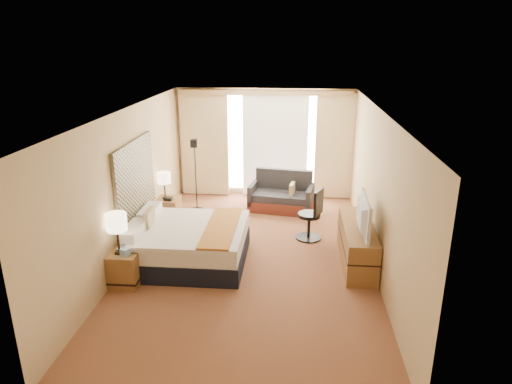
# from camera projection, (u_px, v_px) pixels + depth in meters

# --- Properties ---
(floor) EXTENTS (4.20, 7.00, 0.02)m
(floor) POSITION_uv_depth(u_px,v_px,m) (251.00, 258.00, 8.08)
(floor) COLOR maroon
(floor) RESTS_ON ground
(ceiling) EXTENTS (4.20, 7.00, 0.02)m
(ceiling) POSITION_uv_depth(u_px,v_px,m) (250.00, 111.00, 7.25)
(ceiling) COLOR white
(ceiling) RESTS_ON wall_back
(wall_back) EXTENTS (4.20, 0.02, 2.60)m
(wall_back) POSITION_uv_depth(u_px,v_px,m) (265.00, 143.00, 10.97)
(wall_back) COLOR tan
(wall_back) RESTS_ON ground
(wall_front) EXTENTS (4.20, 0.02, 2.60)m
(wall_front) POSITION_uv_depth(u_px,v_px,m) (215.00, 302.00, 4.36)
(wall_front) COLOR tan
(wall_front) RESTS_ON ground
(wall_left) EXTENTS (0.02, 7.00, 2.60)m
(wall_left) POSITION_uv_depth(u_px,v_px,m) (129.00, 185.00, 7.84)
(wall_left) COLOR tan
(wall_left) RESTS_ON ground
(wall_right) EXTENTS (0.02, 7.00, 2.60)m
(wall_right) POSITION_uv_depth(u_px,v_px,m) (378.00, 192.00, 7.50)
(wall_right) COLOR tan
(wall_right) RESTS_ON ground
(headboard) EXTENTS (0.06, 1.85, 1.50)m
(headboard) POSITION_uv_depth(u_px,v_px,m) (136.00, 183.00, 8.03)
(headboard) COLOR black
(headboard) RESTS_ON wall_left
(nightstand_left) EXTENTS (0.45, 0.52, 0.55)m
(nightstand_left) POSITION_uv_depth(u_px,v_px,m) (126.00, 268.00, 7.16)
(nightstand_left) COLOR olive
(nightstand_left) RESTS_ON floor
(nightstand_right) EXTENTS (0.45, 0.52, 0.55)m
(nightstand_right) POSITION_uv_depth(u_px,v_px,m) (169.00, 211.00, 9.52)
(nightstand_right) COLOR olive
(nightstand_right) RESTS_ON floor
(media_dresser) EXTENTS (0.50, 1.80, 0.70)m
(media_dresser) POSITION_uv_depth(u_px,v_px,m) (357.00, 244.00, 7.82)
(media_dresser) COLOR olive
(media_dresser) RESTS_ON floor
(window) EXTENTS (2.30, 0.02, 2.30)m
(window) POSITION_uv_depth(u_px,v_px,m) (275.00, 143.00, 10.92)
(window) COLOR white
(window) RESTS_ON wall_back
(curtains) EXTENTS (4.12, 0.19, 2.56)m
(curtains) POSITION_uv_depth(u_px,v_px,m) (264.00, 140.00, 10.83)
(curtains) COLOR beige
(curtains) RESTS_ON floor
(bed) EXTENTS (1.93, 1.76, 0.94)m
(bed) POSITION_uv_depth(u_px,v_px,m) (189.00, 243.00, 7.86)
(bed) COLOR black
(bed) RESTS_ON floor
(loveseat) EXTENTS (1.50, 0.97, 0.88)m
(loveseat) POSITION_uv_depth(u_px,v_px,m) (282.00, 197.00, 10.30)
(loveseat) COLOR maroon
(loveseat) RESTS_ON floor
(floor_lamp) EXTENTS (0.20, 0.20, 1.62)m
(floor_lamp) POSITION_uv_depth(u_px,v_px,m) (195.00, 161.00, 10.01)
(floor_lamp) COLOR black
(floor_lamp) RESTS_ON floor
(desk_chair) EXTENTS (0.51, 0.51, 1.02)m
(desk_chair) POSITION_uv_depth(u_px,v_px,m) (312.00, 217.00, 8.72)
(desk_chair) COLOR black
(desk_chair) RESTS_ON floor
(lamp_left) EXTENTS (0.31, 0.31, 0.66)m
(lamp_left) POSITION_uv_depth(u_px,v_px,m) (116.00, 223.00, 6.86)
(lamp_left) COLOR black
(lamp_left) RESTS_ON nightstand_left
(lamp_right) EXTENTS (0.27, 0.27, 0.56)m
(lamp_right) POSITION_uv_depth(u_px,v_px,m) (164.00, 178.00, 9.29)
(lamp_right) COLOR black
(lamp_right) RESTS_ON nightstand_right
(tissue_box) EXTENTS (0.15, 0.15, 0.11)m
(tissue_box) POSITION_uv_depth(u_px,v_px,m) (125.00, 252.00, 6.95)
(tissue_box) COLOR #83A8CB
(tissue_box) RESTS_ON nightstand_left
(telephone) EXTENTS (0.17, 0.14, 0.06)m
(telephone) POSITION_uv_depth(u_px,v_px,m) (168.00, 199.00, 9.32)
(telephone) COLOR black
(telephone) RESTS_ON nightstand_right
(television) EXTENTS (0.16, 1.04, 0.60)m
(television) POSITION_uv_depth(u_px,v_px,m) (359.00, 215.00, 7.35)
(television) COLOR black
(television) RESTS_ON media_dresser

